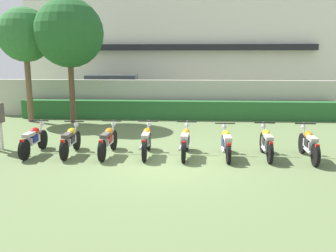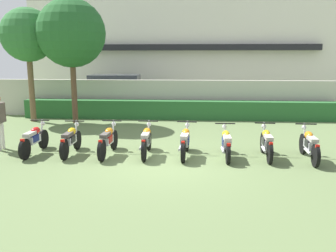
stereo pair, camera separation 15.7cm
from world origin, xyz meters
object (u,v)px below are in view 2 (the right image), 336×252
(motorcycle_in_row_3, at_px, (146,140))
(parked_car, at_px, (118,92))
(motorcycle_in_row_0, at_px, (34,139))
(motorcycle_in_row_2, at_px, (108,140))
(motorcycle_in_row_5, at_px, (226,143))
(motorcycle_in_row_6, at_px, (266,143))
(tree_far_side, at_px, (71,33))
(motorcycle_in_row_4, at_px, (185,141))
(tree_near_inspector, at_px, (28,36))
(motorcycle_in_row_1, at_px, (71,140))
(motorcycle_in_row_7, at_px, (309,145))

(motorcycle_in_row_3, bearing_deg, parked_car, 16.10)
(motorcycle_in_row_0, relative_size, motorcycle_in_row_2, 0.96)
(motorcycle_in_row_3, bearing_deg, motorcycle_in_row_5, -92.51)
(parked_car, bearing_deg, motorcycle_in_row_6, -58.97)
(tree_far_side, distance_m, motorcycle_in_row_6, 9.60)
(motorcycle_in_row_5, bearing_deg, motorcycle_in_row_6, -87.80)
(motorcycle_in_row_4, bearing_deg, motorcycle_in_row_5, -88.69)
(motorcycle_in_row_6, bearing_deg, motorcycle_in_row_5, 94.45)
(tree_near_inspector, bearing_deg, motorcycle_in_row_2, -48.52)
(motorcycle_in_row_0, bearing_deg, motorcycle_in_row_1, -88.70)
(motorcycle_in_row_2, bearing_deg, motorcycle_in_row_7, -88.91)
(motorcycle_in_row_5, distance_m, motorcycle_in_row_7, 2.33)
(motorcycle_in_row_0, height_order, motorcycle_in_row_6, motorcycle_in_row_6)
(motorcycle_in_row_0, distance_m, motorcycle_in_row_2, 2.25)
(parked_car, bearing_deg, motorcycle_in_row_2, -82.34)
(parked_car, height_order, motorcycle_in_row_3, parked_car)
(motorcycle_in_row_2, bearing_deg, motorcycle_in_row_4, -87.31)
(tree_far_side, bearing_deg, motorcycle_in_row_3, -52.86)
(tree_near_inspector, bearing_deg, motorcycle_in_row_7, -27.35)
(motorcycle_in_row_3, bearing_deg, tree_near_inspector, 47.10)
(motorcycle_in_row_4, xyz_separation_m, motorcycle_in_row_7, (3.51, -0.12, -0.00))
(motorcycle_in_row_1, bearing_deg, motorcycle_in_row_4, -90.23)
(tree_near_inspector, relative_size, motorcycle_in_row_5, 2.71)
(tree_near_inspector, relative_size, motorcycle_in_row_4, 2.61)
(tree_far_side, height_order, motorcycle_in_row_2, tree_far_side)
(tree_far_side, xyz_separation_m, motorcycle_in_row_7, (8.53, -5.27, -3.40))
(motorcycle_in_row_0, height_order, motorcycle_in_row_5, motorcycle_in_row_0)
(motorcycle_in_row_1, relative_size, motorcycle_in_row_5, 0.99)
(motorcycle_in_row_7, bearing_deg, motorcycle_in_row_1, 91.48)
(motorcycle_in_row_0, bearing_deg, motorcycle_in_row_5, -89.51)
(motorcycle_in_row_3, height_order, motorcycle_in_row_7, motorcycle_in_row_3)
(motorcycle_in_row_4, height_order, motorcycle_in_row_5, motorcycle_in_row_4)
(tree_near_inspector, distance_m, motorcycle_in_row_7, 12.32)
(motorcycle_in_row_6, bearing_deg, motorcycle_in_row_2, 92.08)
(motorcycle_in_row_0, bearing_deg, motorcycle_in_row_3, -88.23)
(motorcycle_in_row_5, bearing_deg, motorcycle_in_row_3, 87.66)
(parked_car, bearing_deg, motorcycle_in_row_7, -54.82)
(parked_car, distance_m, motorcycle_in_row_5, 10.97)
(motorcycle_in_row_3, bearing_deg, motorcycle_in_row_1, 90.88)
(motorcycle_in_row_0, xyz_separation_m, motorcycle_in_row_2, (2.25, 0.04, 0.00))
(parked_car, bearing_deg, motorcycle_in_row_3, -75.82)
(motorcycle_in_row_5, bearing_deg, motorcycle_in_row_2, 89.04)
(parked_car, xyz_separation_m, motorcycle_in_row_7, (7.57, -9.70, -0.48))
(motorcycle_in_row_2, xyz_separation_m, motorcycle_in_row_3, (1.15, 0.05, 0.00))
(motorcycle_in_row_4, height_order, motorcycle_in_row_7, same)
(motorcycle_in_row_3, relative_size, motorcycle_in_row_7, 0.96)
(motorcycle_in_row_0, relative_size, motorcycle_in_row_5, 1.03)
(tree_far_side, bearing_deg, motorcycle_in_row_4, -45.66)
(parked_car, distance_m, tree_far_side, 5.40)
(motorcycle_in_row_2, distance_m, motorcycle_in_row_7, 5.80)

